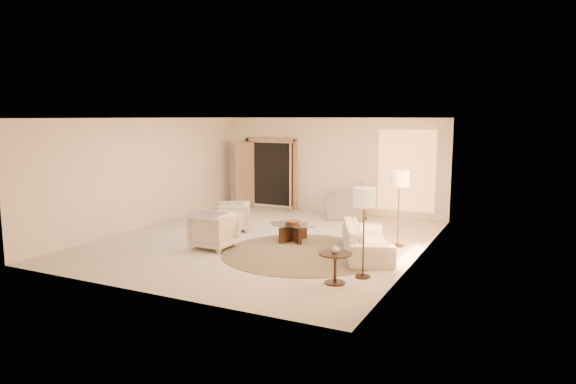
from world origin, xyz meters
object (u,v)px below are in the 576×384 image
at_px(floor_lamp_far, 364,201).
at_px(end_vase, 335,249).
at_px(bowl, 293,222).
at_px(side_vase, 360,193).
at_px(armchair_left, 234,215).
at_px(accent_chair, 346,202).
at_px(floor_lamp_near, 399,182).
at_px(sofa, 367,240).
at_px(end_table, 335,262).
at_px(side_table, 360,205).
at_px(coffee_table, 293,230).
at_px(armchair_right, 214,229).

xyz_separation_m(floor_lamp_far, end_vase, (-0.32, -0.54, -0.75)).
bearing_deg(bowl, side_vase, 80.63).
xyz_separation_m(armchair_left, accent_chair, (2.03, 2.62, 0.08)).
xyz_separation_m(bowl, side_vase, (0.53, 3.21, 0.28)).
bearing_deg(floor_lamp_far, bowl, 140.57).
bearing_deg(bowl, floor_lamp_near, 14.98).
height_order(sofa, accent_chair, accent_chair).
bearing_deg(bowl, sofa, -11.97).
bearing_deg(armchair_left, side_vase, 110.15).
bearing_deg(armchair_left, floor_lamp_far, 31.21).
distance_m(end_table, side_table, 5.78).
bearing_deg(end_table, accent_chair, 107.84).
distance_m(end_table, side_vase, 5.79).
bearing_deg(sofa, coffee_table, 54.33).
height_order(armchair_left, accent_chair, accent_chair).
distance_m(coffee_table, end_table, 3.09).
distance_m(accent_chair, floor_lamp_far, 5.35).
relative_size(accent_chair, bowl, 3.43).
bearing_deg(side_table, armchair_left, -129.70).
xyz_separation_m(side_table, end_vase, (1.41, -5.61, 0.24)).
height_order(armchair_left, floor_lamp_far, floor_lamp_far).
distance_m(armchair_left, armchair_right, 1.77).
distance_m(coffee_table, floor_lamp_near, 2.62).
height_order(accent_chair, coffee_table, accent_chair).
distance_m(armchair_right, end_table, 3.39).
height_order(accent_chair, end_vase, accent_chair).
distance_m(armchair_right, side_vase, 4.88).
bearing_deg(armchair_left, sofa, 48.10).
height_order(armchair_left, end_vase, armchair_left).
height_order(floor_lamp_near, floor_lamp_far, floor_lamp_near).
bearing_deg(floor_lamp_near, coffee_table, -165.02).
height_order(sofa, armchair_left, armchair_left).
height_order(coffee_table, floor_lamp_far, floor_lamp_far).
bearing_deg(floor_lamp_near, side_table, 123.67).
xyz_separation_m(armchair_left, floor_lamp_near, (4.09, 0.23, 1.04)).
distance_m(sofa, floor_lamp_near, 1.55).
relative_size(bowl, end_vase, 2.01).
height_order(side_table, side_vase, side_vase).
height_order(accent_chair, bowl, accent_chair).
bearing_deg(accent_chair, armchair_left, 38.91).
height_order(end_table, side_table, side_table).
distance_m(armchair_left, end_vase, 4.68).
height_order(armchair_left, side_table, armchair_left).
relative_size(end_table, floor_lamp_near, 0.34).
distance_m(sofa, floor_lamp_far, 1.84).
xyz_separation_m(end_table, side_table, (-1.41, 5.61, 0.00)).
relative_size(end_table, bowl, 1.82).
xyz_separation_m(coffee_table, bowl, (0.00, 0.00, 0.19)).
bearing_deg(coffee_table, armchair_left, 168.50).
relative_size(side_table, floor_lamp_far, 0.38).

